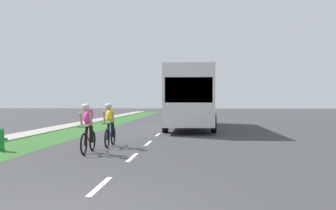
{
  "coord_description": "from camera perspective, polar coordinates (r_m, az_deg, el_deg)",
  "views": [
    {
      "loc": [
        1.87,
        -5.78,
        1.67
      ],
      "look_at": [
        -0.13,
        23.19,
        1.36
      ],
      "focal_mm": 43.22,
      "sensor_mm": 36.0,
      "label": 1
    }
  ],
  "objects": [
    {
      "name": "lane_markings_center",
      "position": [
        29.88,
        0.36,
        -2.58
      ],
      "size": [
        0.12,
        53.8,
        0.01
      ],
      "color": "white",
      "rests_on": "ground_plane"
    },
    {
      "name": "pickup_blue",
      "position": [
        42.81,
        3.43,
        -0.51
      ],
      "size": [
        2.22,
        5.1,
        1.64
      ],
      "color": "#23389E",
      "rests_on": "ground_plane"
    },
    {
      "name": "cyclist_lead",
      "position": [
        13.15,
        -11.22,
        -3.15
      ],
      "size": [
        0.42,
        1.72,
        1.58
      ],
      "color": "black",
      "rests_on": "ground_plane"
    },
    {
      "name": "ground_plane",
      "position": [
        25.9,
        -0.19,
        -3.08
      ],
      "size": [
        120.0,
        120.0,
        0.0
      ],
      "primitive_type": "plane",
      "color": "#38383A"
    },
    {
      "name": "bus_white",
      "position": [
        24.79,
        3.16,
        1.33
      ],
      "size": [
        2.78,
        11.6,
        3.48
      ],
      "color": "silver",
      "rests_on": "ground_plane"
    },
    {
      "name": "cyclist_trailing",
      "position": [
        14.85,
        -8.19,
        -2.71
      ],
      "size": [
        0.42,
        1.72,
        1.58
      ],
      "color": "black",
      "rests_on": "ground_plane"
    },
    {
      "name": "sedan_red",
      "position": [
        54.54,
        3.61,
        -0.33
      ],
      "size": [
        1.98,
        4.3,
        1.52
      ],
      "color": "red",
      "rests_on": "ground_plane"
    },
    {
      "name": "grass_verge",
      "position": [
        26.63,
        -10.11,
        -2.98
      ],
      "size": [
        2.4,
        70.0,
        0.01
      ],
      "primitive_type": "cube",
      "color": "#2D6026",
      "rests_on": "ground_plane"
    },
    {
      "name": "fire_hydrant_green",
      "position": [
        14.54,
        -22.52,
        -4.56
      ],
      "size": [
        0.44,
        0.38,
        0.76
      ],
      "color": "#1E8C33",
      "rests_on": "ground_plane"
    },
    {
      "name": "suv_dark_green",
      "position": [
        66.41,
        0.8,
        -0.01
      ],
      "size": [
        2.15,
        4.7,
        1.79
      ],
      "color": "#194C2D",
      "rests_on": "ground_plane"
    },
    {
      "name": "sidewalk_concrete",
      "position": [
        27.14,
        -13.94,
        -2.92
      ],
      "size": [
        1.33,
        70.0,
        0.1
      ],
      "primitive_type": "cube",
      "color": "#9E998E",
      "rests_on": "ground_plane"
    }
  ]
}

